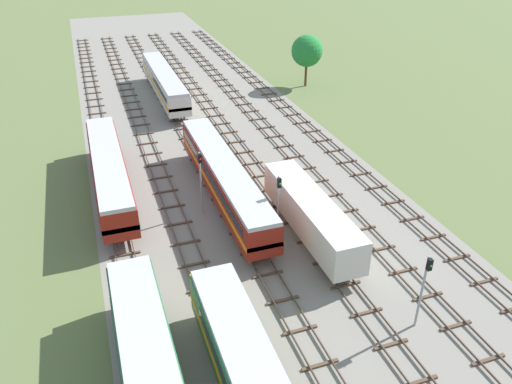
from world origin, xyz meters
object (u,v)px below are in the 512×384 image
Objects in this scene: passenger_coach_centre_left_farther at (164,81)px; signal_post_near at (278,200)px; passenger_coach_centre_left_midfar at (224,176)px; signal_post_mid at (201,176)px; signal_post_nearest at (424,284)px; freight_boxcar_centre_mid at (311,214)px; diesel_railcar_far_left_far at (109,170)px.

signal_post_near reaches higher than passenger_coach_centre_left_farther.
signal_post_mid is (-2.45, -1.35, 1.14)m from passenger_coach_centre_left_midfar.
signal_post_nearest is at bearing -81.67° from passenger_coach_centre_left_farther.
freight_boxcar_centre_mid is at bearing -59.16° from passenger_coach_centre_left_midfar.
passenger_coach_centre_left_farther is at bearing 93.70° from signal_post_near.
passenger_coach_centre_left_midfar is at bearing -90.00° from passenger_coach_centre_left_farther.
signal_post_near is (2.45, -7.25, 1.02)m from passenger_coach_centre_left_midfar.
freight_boxcar_centre_mid is 2.43× the size of signal_post_near.
signal_post_near is (-2.46, 0.97, 1.19)m from freight_boxcar_centre_mid.
freight_boxcar_centre_mid is 2.89m from signal_post_near.
freight_boxcar_centre_mid is 11.69m from signal_post_nearest.
passenger_coach_centre_left_farther is at bearing 98.33° from signal_post_nearest.
signal_post_mid is at bearing -151.12° from passenger_coach_centre_left_midfar.
signal_post_mid is (-4.90, 5.90, 0.12)m from signal_post_near.
signal_post_mid is (-2.45, -31.93, 1.14)m from passenger_coach_centre_left_farther.
freight_boxcar_centre_mid is 10.14m from signal_post_mid.
signal_post_nearest reaches higher than passenger_coach_centre_left_farther.
passenger_coach_centre_left_midfar is 3.02m from signal_post_mid.
freight_boxcar_centre_mid is 0.64× the size of passenger_coach_centre_left_farther.
signal_post_mid is (-7.35, 6.86, 1.30)m from freight_boxcar_centre_mid.
passenger_coach_centre_left_farther reaches higher than freight_boxcar_centre_mid.
passenger_coach_centre_left_midfar is 1.07× the size of diesel_railcar_far_left_far.
diesel_railcar_far_left_far is at bearing -110.78° from passenger_coach_centre_left_farther.
passenger_coach_centre_left_farther is 3.82× the size of signal_post_near.
signal_post_nearest is (17.14, -24.36, 0.96)m from diesel_railcar_far_left_far.
passenger_coach_centre_left_farther is 37.92m from signal_post_near.
freight_boxcar_centre_mid is 2.49× the size of signal_post_nearest.
signal_post_nearest is at bearing -77.89° from freight_boxcar_centre_mid.
passenger_coach_centre_left_midfar is 30.58m from passenger_coach_centre_left_farther.
signal_post_near is (2.45, -37.82, 1.02)m from passenger_coach_centre_left_farther.
passenger_coach_centre_left_farther is 32.04m from signal_post_mid.
freight_boxcar_centre_mid is 19.61m from diesel_railcar_far_left_far.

